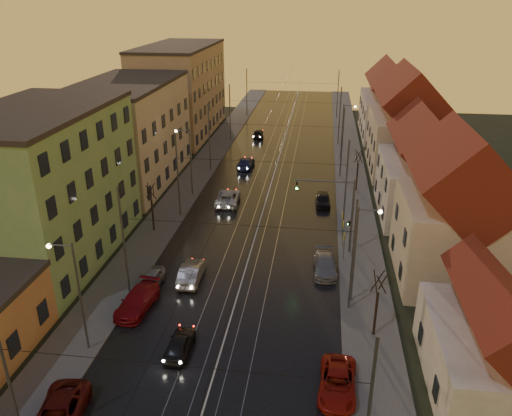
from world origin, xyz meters
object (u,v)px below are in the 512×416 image
at_px(driving_car_1, 191,272).
at_px(parked_right_2, 323,200).
at_px(street_lamp_3, 345,127).
at_px(parked_left_1, 58,415).
at_px(parked_left_3, 151,280).
at_px(parked_right_0, 337,383).
at_px(street_lamp_1, 360,246).
at_px(parked_right_1, 325,265).
at_px(driving_car_4, 258,133).
at_px(street_lamp_2, 188,156).
at_px(parked_left_2, 137,301).
at_px(street_lamp_0, 74,287).
at_px(traffic_light_mast, 341,206).
at_px(driving_car_0, 180,344).
at_px(driving_car_3, 246,163).
at_px(driving_car_2, 228,198).

bearing_deg(driving_car_1, parked_right_2, -123.55).
distance_m(street_lamp_3, parked_left_1, 53.13).
bearing_deg(parked_left_3, parked_right_0, -32.80).
xyz_separation_m(street_lamp_1, parked_right_1, (-2.31, 4.32, -4.21)).
height_order(driving_car_1, parked_left_3, driving_car_1).
bearing_deg(parked_right_0, driving_car_4, 104.98).
bearing_deg(driving_car_1, street_lamp_2, -77.29).
bearing_deg(parked_left_1, parked_left_3, 80.56).
relative_size(parked_left_1, parked_left_2, 1.04).
bearing_deg(parked_right_2, street_lamp_0, -123.10).
xyz_separation_m(street_lamp_3, traffic_light_mast, (-1.11, -28.00, -0.29)).
xyz_separation_m(driving_car_0, driving_car_3, (-1.42, 38.27, 0.06)).
bearing_deg(driving_car_2, parked_left_1, 80.96).
bearing_deg(driving_car_0, traffic_light_mast, -124.46).
relative_size(driving_car_2, parked_left_2, 1.06).
bearing_deg(driving_car_0, street_lamp_1, -147.60).
relative_size(driving_car_1, parked_right_2, 1.17).
bearing_deg(driving_car_2, driving_car_3, -93.38).
xyz_separation_m(driving_car_0, driving_car_1, (-1.48, 8.87, 0.11)).
bearing_deg(parked_right_2, parked_left_3, -128.94).
relative_size(driving_car_3, parked_left_1, 0.93).
height_order(driving_car_4, parked_right_2, driving_car_4).
xyz_separation_m(street_lamp_3, driving_car_4, (-13.48, 10.44, -4.18)).
relative_size(street_lamp_0, parked_left_2, 1.61).
bearing_deg(driving_car_0, street_lamp_0, 5.65).
relative_size(driving_car_1, driving_car_4, 1.10).
height_order(parked_left_2, parked_left_3, parked_left_2).
xyz_separation_m(street_lamp_0, driving_car_3, (5.01, 38.87, -4.19)).
relative_size(driving_car_4, parked_right_2, 1.07).
bearing_deg(driving_car_4, parked_left_1, 79.13).
height_order(driving_car_2, driving_car_4, driving_car_2).
height_order(street_lamp_3, driving_car_0, street_lamp_3).
relative_size(street_lamp_1, street_lamp_3, 1.00).
bearing_deg(traffic_light_mast, street_lamp_0, -136.90).
xyz_separation_m(street_lamp_0, parked_right_2, (15.58, 26.95, -4.22)).
bearing_deg(street_lamp_1, driving_car_3, 113.15).
distance_m(parked_left_3, parked_right_0, 17.69).
height_order(street_lamp_1, street_lamp_2, same).
relative_size(parked_left_1, parked_right_2, 1.32).
bearing_deg(driving_car_0, parked_left_1, 54.67).
relative_size(street_lamp_1, parked_left_2, 1.61).
bearing_deg(street_lamp_2, driving_car_2, -21.37).
height_order(driving_car_0, driving_car_3, driving_car_3).
bearing_deg(driving_car_0, street_lamp_3, -104.91).
height_order(street_lamp_3, driving_car_3, street_lamp_3).
bearing_deg(driving_car_4, street_lamp_1, 98.36).
relative_size(traffic_light_mast, parked_right_2, 1.84).
height_order(street_lamp_3, driving_car_2, street_lamp_3).
relative_size(driving_car_0, parked_left_2, 0.75).
bearing_deg(driving_car_3, parked_right_0, 106.91).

